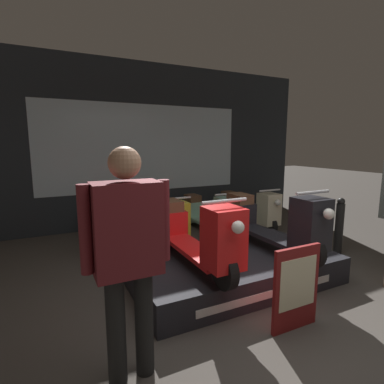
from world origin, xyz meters
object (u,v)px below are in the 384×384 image
object	(u,v)px
scooter_backrow_0	(109,225)
scooter_display_right	(269,222)
scooter_backrow_3	(247,209)
person_left_browsing	(128,247)
street_bollard	(339,226)
scooter_backrow_2	(207,214)
price_sign_board	(296,288)
scooter_display_left	(192,233)
scooter_backrow_1	(162,219)

from	to	relation	value
scooter_backrow_0	scooter_display_right	bearing A→B (deg)	-49.41
scooter_backrow_3	person_left_browsing	xyz separation A→B (m)	(-3.10, -2.86, 0.62)
street_bollard	scooter_backrow_2	bearing A→B (deg)	122.67
person_left_browsing	scooter_display_right	bearing A→B (deg)	25.44
scooter_display_right	price_sign_board	bearing A→B (deg)	-118.70
scooter_display_right	scooter_backrow_0	xyz separation A→B (m)	(-1.62, 1.89, -0.32)
scooter_backrow_0	street_bollard	world-z (taller)	street_bollard
scooter_backrow_3	person_left_browsing	size ratio (longest dim) A/B	1.09
street_bollard	person_left_browsing	bearing A→B (deg)	-163.69
scooter_display_right	price_sign_board	size ratio (longest dim) A/B	2.32
scooter_backrow_0	scooter_backrow_2	distance (m)	1.80
scooter_backrow_2	street_bollard	xyz separation A→B (m)	(1.20, -1.87, 0.08)
scooter_display_left	scooter_backrow_1	bearing A→B (deg)	79.35
person_left_browsing	scooter_backrow_1	bearing A→B (deg)	65.49
scooter_backrow_2	person_left_browsing	bearing A→B (deg)	-127.59
price_sign_board	street_bollard	world-z (taller)	street_bollard
person_left_browsing	price_sign_board	world-z (taller)	person_left_browsing
scooter_backrow_1	person_left_browsing	world-z (taller)	person_left_browsing
scooter_backrow_3	scooter_display_left	bearing A→B (deg)	-138.64
scooter_display_right	person_left_browsing	distance (m)	2.27
street_bollard	scooter_backrow_3	bearing A→B (deg)	99.09
scooter_display_right	scooter_backrow_1	xyz separation A→B (m)	(-0.73, 1.89, -0.32)
scooter_backrow_1	street_bollard	bearing A→B (deg)	-41.70
scooter_backrow_1	price_sign_board	world-z (taller)	scooter_backrow_1
scooter_backrow_2	scooter_backrow_3	bearing A→B (deg)	0.00
scooter_display_right	street_bollard	distance (m)	1.39
scooter_backrow_0	person_left_browsing	size ratio (longest dim) A/B	1.09
scooter_display_right	person_left_browsing	xyz separation A→B (m)	(-2.03, -0.97, 0.30)
scooter_display_left	street_bollard	world-z (taller)	scooter_display_left
scooter_display_right	street_bollard	xyz separation A→B (m)	(1.37, 0.03, -0.23)
scooter_backrow_0	price_sign_board	size ratio (longest dim) A/B	2.32
person_left_browsing	street_bollard	distance (m)	3.58
scooter_backrow_0	person_left_browsing	distance (m)	2.95
scooter_backrow_3	price_sign_board	bearing A→B (deg)	-119.20
scooter_display_left	scooter_backrow_0	size ratio (longest dim) A/B	1.00
scooter_backrow_2	street_bollard	world-z (taller)	street_bollard
scooter_backrow_3	price_sign_board	distance (m)	3.38
price_sign_board	scooter_backrow_2	bearing A→B (deg)	75.70
scooter_backrow_0	scooter_display_left	bearing A→B (deg)	-74.04
scooter_backrow_1	scooter_backrow_2	distance (m)	0.90
scooter_display_right	scooter_backrow_3	bearing A→B (deg)	60.53
scooter_backrow_2	scooter_backrow_0	bearing A→B (deg)	180.00
scooter_display_left	person_left_browsing	world-z (taller)	person_left_browsing
scooter_display_right	scooter_backrow_0	size ratio (longest dim) A/B	1.00
scooter_display_right	street_bollard	bearing A→B (deg)	1.20
scooter_backrow_3	street_bollard	xyz separation A→B (m)	(0.30, -1.87, 0.08)
scooter_backrow_1	person_left_browsing	bearing A→B (deg)	-114.51
scooter_backrow_1	street_bollard	xyz separation A→B (m)	(2.09, -1.87, 0.08)
price_sign_board	street_bollard	xyz separation A→B (m)	(1.95, 1.09, 0.04)
scooter_backrow_2	scooter_display_right	bearing A→B (deg)	-95.20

